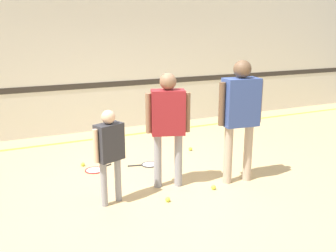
{
  "coord_description": "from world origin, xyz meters",
  "views": [
    {
      "loc": [
        -2.16,
        -4.7,
        2.26
      ],
      "look_at": [
        -0.01,
        -0.1,
        0.91
      ],
      "focal_mm": 40.0,
      "sensor_mm": 36.0,
      "label": 1
    }
  ],
  "objects_px": {
    "person_student_right": "(240,109)",
    "tennis_ball_near_instructor": "(168,200)",
    "person_instructor": "(168,118)",
    "tennis_ball_stray_left": "(213,187)",
    "racket_second_spare": "(148,165)",
    "racket_spare_on_floor": "(95,170)",
    "tennis_ball_by_spare_racket": "(83,164)",
    "tennis_ball_stray_right": "(190,149)",
    "person_student_left": "(110,147)"
  },
  "relations": [
    {
      "from": "person_student_right",
      "to": "racket_second_spare",
      "type": "relative_size",
      "value": 3.41
    },
    {
      "from": "tennis_ball_near_instructor",
      "to": "tennis_ball_stray_left",
      "type": "relative_size",
      "value": 1.0
    },
    {
      "from": "racket_spare_on_floor",
      "to": "tennis_ball_near_instructor",
      "type": "distance_m",
      "value": 1.63
    },
    {
      "from": "tennis_ball_stray_right",
      "to": "person_instructor",
      "type": "bearing_deg",
      "value": -129.7
    },
    {
      "from": "racket_second_spare",
      "to": "tennis_ball_near_instructor",
      "type": "bearing_deg",
      "value": 91.37
    },
    {
      "from": "tennis_ball_near_instructor",
      "to": "tennis_ball_stray_right",
      "type": "bearing_deg",
      "value": 53.62
    },
    {
      "from": "person_student_left",
      "to": "tennis_ball_near_instructor",
      "type": "xyz_separation_m",
      "value": [
        0.68,
        -0.29,
        -0.75
      ]
    },
    {
      "from": "person_instructor",
      "to": "tennis_ball_stray_right",
      "type": "relative_size",
      "value": 25.04
    },
    {
      "from": "tennis_ball_stray_right",
      "to": "tennis_ball_near_instructor",
      "type": "bearing_deg",
      "value": -126.38
    },
    {
      "from": "person_student_left",
      "to": "racket_spare_on_floor",
      "type": "relative_size",
      "value": 2.36
    },
    {
      "from": "person_student_right",
      "to": "racket_second_spare",
      "type": "bearing_deg",
      "value": -44.69
    },
    {
      "from": "person_student_left",
      "to": "tennis_ball_by_spare_racket",
      "type": "bearing_deg",
      "value": 71.16
    },
    {
      "from": "person_instructor",
      "to": "tennis_ball_stray_right",
      "type": "height_order",
      "value": "person_instructor"
    },
    {
      "from": "racket_second_spare",
      "to": "tennis_ball_stray_right",
      "type": "xyz_separation_m",
      "value": [
        1.01,
        0.38,
        0.02
      ]
    },
    {
      "from": "person_student_left",
      "to": "racket_second_spare",
      "type": "xyz_separation_m",
      "value": [
        0.97,
        1.09,
        -0.77
      ]
    },
    {
      "from": "tennis_ball_by_spare_racket",
      "to": "tennis_ball_stray_right",
      "type": "xyz_separation_m",
      "value": [
        2.02,
        -0.04,
        0.0
      ]
    },
    {
      "from": "person_student_right",
      "to": "tennis_ball_stray_right",
      "type": "relative_size",
      "value": 27.46
    },
    {
      "from": "person_instructor",
      "to": "tennis_ball_near_instructor",
      "type": "xyz_separation_m",
      "value": [
        -0.22,
        -0.47,
        -0.99
      ]
    },
    {
      "from": "tennis_ball_near_instructor",
      "to": "tennis_ball_by_spare_racket",
      "type": "bearing_deg",
      "value": 112.09
    },
    {
      "from": "person_instructor",
      "to": "racket_second_spare",
      "type": "height_order",
      "value": "person_instructor"
    },
    {
      "from": "person_student_right",
      "to": "tennis_ball_by_spare_racket",
      "type": "distance_m",
      "value": 2.77
    },
    {
      "from": "racket_second_spare",
      "to": "person_student_right",
      "type": "bearing_deg",
      "value": 141.88
    },
    {
      "from": "person_instructor",
      "to": "tennis_ball_by_spare_racket",
      "type": "relative_size",
      "value": 25.04
    },
    {
      "from": "person_instructor",
      "to": "tennis_ball_by_spare_racket",
      "type": "height_order",
      "value": "person_instructor"
    },
    {
      "from": "person_instructor",
      "to": "racket_spare_on_floor",
      "type": "xyz_separation_m",
      "value": [
        -0.81,
        1.05,
        -1.01
      ]
    },
    {
      "from": "racket_spare_on_floor",
      "to": "person_student_right",
      "type": "bearing_deg",
      "value": -61.36
    },
    {
      "from": "racket_second_spare",
      "to": "tennis_ball_by_spare_racket",
      "type": "distance_m",
      "value": 1.1
    },
    {
      "from": "person_instructor",
      "to": "tennis_ball_stray_left",
      "type": "relative_size",
      "value": 25.04
    },
    {
      "from": "tennis_ball_stray_left",
      "to": "person_student_right",
      "type": "bearing_deg",
      "value": 12.96
    },
    {
      "from": "tennis_ball_near_instructor",
      "to": "tennis_ball_stray_left",
      "type": "distance_m",
      "value": 0.76
    },
    {
      "from": "tennis_ball_stray_left",
      "to": "tennis_ball_near_instructor",
      "type": "bearing_deg",
      "value": -174.19
    },
    {
      "from": "person_student_left",
      "to": "racket_spare_on_floor",
      "type": "xyz_separation_m",
      "value": [
        0.09,
        1.23,
        -0.77
      ]
    },
    {
      "from": "tennis_ball_near_instructor",
      "to": "tennis_ball_stray_left",
      "type": "bearing_deg",
      "value": 5.81
    },
    {
      "from": "person_student_left",
      "to": "person_student_right",
      "type": "height_order",
      "value": "person_student_right"
    },
    {
      "from": "tennis_ball_by_spare_racket",
      "to": "tennis_ball_near_instructor",
      "type": "bearing_deg",
      "value": -67.91
    },
    {
      "from": "person_instructor",
      "to": "racket_second_spare",
      "type": "distance_m",
      "value": 1.36
    },
    {
      "from": "person_student_right",
      "to": "racket_second_spare",
      "type": "height_order",
      "value": "person_student_right"
    },
    {
      "from": "person_instructor",
      "to": "racket_second_spare",
      "type": "relative_size",
      "value": 3.11
    },
    {
      "from": "racket_second_spare",
      "to": "tennis_ball_stray_left",
      "type": "height_order",
      "value": "tennis_ball_stray_left"
    },
    {
      "from": "person_instructor",
      "to": "racket_second_spare",
      "type": "xyz_separation_m",
      "value": [
        0.06,
        0.91,
        -1.01
      ]
    },
    {
      "from": "tennis_ball_near_instructor",
      "to": "racket_second_spare",
      "type": "bearing_deg",
      "value": 78.35
    },
    {
      "from": "racket_spare_on_floor",
      "to": "tennis_ball_stray_left",
      "type": "height_order",
      "value": "tennis_ball_stray_left"
    },
    {
      "from": "person_student_right",
      "to": "tennis_ball_near_instructor",
      "type": "distance_m",
      "value": 1.66
    },
    {
      "from": "person_instructor",
      "to": "tennis_ball_stray_right",
      "type": "distance_m",
      "value": 1.95
    },
    {
      "from": "person_student_left",
      "to": "tennis_ball_near_instructor",
      "type": "relative_size",
      "value": 19.06
    },
    {
      "from": "person_student_right",
      "to": "tennis_ball_by_spare_racket",
      "type": "bearing_deg",
      "value": -32.75
    },
    {
      "from": "person_student_right",
      "to": "person_instructor",
      "type": "bearing_deg",
      "value": -8.85
    },
    {
      "from": "racket_second_spare",
      "to": "tennis_ball_by_spare_racket",
      "type": "height_order",
      "value": "tennis_ball_by_spare_racket"
    },
    {
      "from": "person_instructor",
      "to": "tennis_ball_stray_left",
      "type": "distance_m",
      "value": 1.19
    },
    {
      "from": "tennis_ball_by_spare_racket",
      "to": "tennis_ball_stray_right",
      "type": "bearing_deg",
      "value": -1.14
    }
  ]
}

